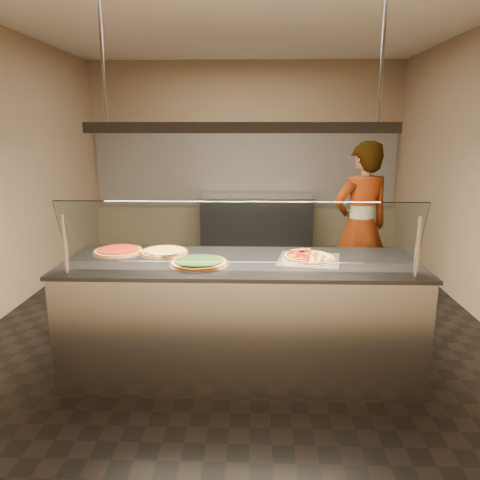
{
  "coord_description": "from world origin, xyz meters",
  "views": [
    {
      "loc": [
        0.16,
        -4.74,
        1.94
      ],
      "look_at": [
        0.04,
        -0.87,
        1.02
      ],
      "focal_mm": 35.0,
      "sensor_mm": 36.0,
      "label": 1
    }
  ],
  "objects_px": {
    "prep_table": "(256,224)",
    "pizza_cheese": "(164,251)",
    "half_pizza_pepperoni": "(297,256)",
    "pizza_spatula": "(158,254)",
    "sneeze_guard": "(240,234)",
    "worker": "(361,226)",
    "serving_counter": "(241,316)",
    "perforated_tray": "(309,259)",
    "half_pizza_sausage": "(321,257)",
    "pizza_spinach": "(199,262)",
    "pizza_tomato": "(118,250)",
    "heat_lamp_housing": "(241,128)"
  },
  "relations": [
    {
      "from": "prep_table",
      "to": "pizza_cheese",
      "type": "bearing_deg",
      "value": -102.51
    },
    {
      "from": "half_pizza_pepperoni",
      "to": "pizza_spatula",
      "type": "distance_m",
      "value": 1.12
    },
    {
      "from": "sneeze_guard",
      "to": "worker",
      "type": "relative_size",
      "value": 1.39
    },
    {
      "from": "pizza_cheese",
      "to": "worker",
      "type": "relative_size",
      "value": 0.23
    },
    {
      "from": "serving_counter",
      "to": "sneeze_guard",
      "type": "xyz_separation_m",
      "value": [
        -0.0,
        -0.34,
        0.76
      ]
    },
    {
      "from": "pizza_spatula",
      "to": "worker",
      "type": "bearing_deg",
      "value": 35.53
    },
    {
      "from": "perforated_tray",
      "to": "worker",
      "type": "bearing_deg",
      "value": 63.08
    },
    {
      "from": "half_pizza_sausage",
      "to": "worker",
      "type": "relative_size",
      "value": 0.23
    },
    {
      "from": "sneeze_guard",
      "to": "prep_table",
      "type": "distance_m",
      "value": 4.17
    },
    {
      "from": "half_pizza_sausage",
      "to": "pizza_spinach",
      "type": "distance_m",
      "value": 0.96
    },
    {
      "from": "prep_table",
      "to": "serving_counter",
      "type": "bearing_deg",
      "value": -92.07
    },
    {
      "from": "half_pizza_pepperoni",
      "to": "pizza_spatula",
      "type": "height_order",
      "value": "half_pizza_pepperoni"
    },
    {
      "from": "serving_counter",
      "to": "pizza_tomato",
      "type": "relative_size",
      "value": 6.61
    },
    {
      "from": "half_pizza_sausage",
      "to": "pizza_cheese",
      "type": "height_order",
      "value": "half_pizza_sausage"
    },
    {
      "from": "worker",
      "to": "heat_lamp_housing",
      "type": "height_order",
      "value": "heat_lamp_housing"
    },
    {
      "from": "half_pizza_sausage",
      "to": "serving_counter",
      "type": "bearing_deg",
      "value": -176.24
    },
    {
      "from": "half_pizza_pepperoni",
      "to": "pizza_spinach",
      "type": "distance_m",
      "value": 0.78
    },
    {
      "from": "sneeze_guard",
      "to": "pizza_spinach",
      "type": "height_order",
      "value": "sneeze_guard"
    },
    {
      "from": "half_pizza_pepperoni",
      "to": "worker",
      "type": "bearing_deg",
      "value": 60.15
    },
    {
      "from": "pizza_tomato",
      "to": "pizza_cheese",
      "type": "bearing_deg",
      "value": -2.95
    },
    {
      "from": "half_pizza_pepperoni",
      "to": "half_pizza_sausage",
      "type": "xyz_separation_m",
      "value": [
        0.19,
        -0.0,
        -0.01
      ]
    },
    {
      "from": "prep_table",
      "to": "perforated_tray",
      "type": "bearing_deg",
      "value": -83.83
    },
    {
      "from": "sneeze_guard",
      "to": "prep_table",
      "type": "bearing_deg",
      "value": 88.1
    },
    {
      "from": "pizza_spinach",
      "to": "pizza_cheese",
      "type": "distance_m",
      "value": 0.47
    },
    {
      "from": "sneeze_guard",
      "to": "half_pizza_sausage",
      "type": "xyz_separation_m",
      "value": [
        0.63,
        0.38,
        -0.27
      ]
    },
    {
      "from": "half_pizza_sausage",
      "to": "pizza_spatula",
      "type": "bearing_deg",
      "value": 178.3
    },
    {
      "from": "pizza_spatula",
      "to": "prep_table",
      "type": "xyz_separation_m",
      "value": [
        0.81,
        3.67,
        -0.49
      ]
    },
    {
      "from": "pizza_tomato",
      "to": "prep_table",
      "type": "bearing_deg",
      "value": 71.5
    },
    {
      "from": "pizza_cheese",
      "to": "pizza_tomato",
      "type": "relative_size",
      "value": 0.98
    },
    {
      "from": "perforated_tray",
      "to": "pizza_spinach",
      "type": "distance_m",
      "value": 0.87
    },
    {
      "from": "pizza_tomato",
      "to": "sneeze_guard",
      "type": "bearing_deg",
      "value": -29.01
    },
    {
      "from": "pizza_tomato",
      "to": "half_pizza_sausage",
      "type": "bearing_deg",
      "value": -6.58
    },
    {
      "from": "sneeze_guard",
      "to": "perforated_tray",
      "type": "relative_size",
      "value": 4.65
    },
    {
      "from": "pizza_cheese",
      "to": "prep_table",
      "type": "relative_size",
      "value": 0.23
    },
    {
      "from": "half_pizza_sausage",
      "to": "perforated_tray",
      "type": "bearing_deg",
      "value": 179.43
    },
    {
      "from": "half_pizza_pepperoni",
      "to": "heat_lamp_housing",
      "type": "distance_m",
      "value": 1.08
    },
    {
      "from": "perforated_tray",
      "to": "half_pizza_pepperoni",
      "type": "distance_m",
      "value": 0.1
    },
    {
      "from": "sneeze_guard",
      "to": "pizza_spatula",
      "type": "xyz_separation_m",
      "value": [
        -0.67,
        0.42,
        -0.27
      ]
    },
    {
      "from": "half_pizza_pepperoni",
      "to": "pizza_tomato",
      "type": "distance_m",
      "value": 1.5
    },
    {
      "from": "half_pizza_sausage",
      "to": "pizza_tomato",
      "type": "bearing_deg",
      "value": 173.42
    },
    {
      "from": "pizza_tomato",
      "to": "heat_lamp_housing",
      "type": "bearing_deg",
      "value": -12.68
    },
    {
      "from": "perforated_tray",
      "to": "pizza_spinach",
      "type": "bearing_deg",
      "value": -169.66
    },
    {
      "from": "half_pizza_sausage",
      "to": "pizza_spinach",
      "type": "xyz_separation_m",
      "value": [
        -0.95,
        -0.15,
        -0.01
      ]
    },
    {
      "from": "half_pizza_pepperoni",
      "to": "pizza_cheese",
      "type": "relative_size",
      "value": 1.02
    },
    {
      "from": "half_pizza_pepperoni",
      "to": "pizza_spinach",
      "type": "height_order",
      "value": "half_pizza_pepperoni"
    },
    {
      "from": "perforated_tray",
      "to": "worker",
      "type": "xyz_separation_m",
      "value": [
        0.72,
        1.42,
        -0.02
      ]
    },
    {
      "from": "pizza_spinach",
      "to": "worker",
      "type": "distance_m",
      "value": 2.22
    },
    {
      "from": "sneeze_guard",
      "to": "half_pizza_pepperoni",
      "type": "bearing_deg",
      "value": 41.0
    },
    {
      "from": "half_pizza_sausage",
      "to": "heat_lamp_housing",
      "type": "height_order",
      "value": "heat_lamp_housing"
    },
    {
      "from": "serving_counter",
      "to": "half_pizza_sausage",
      "type": "xyz_separation_m",
      "value": [
        0.63,
        0.04,
        0.49
      ]
    }
  ]
}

